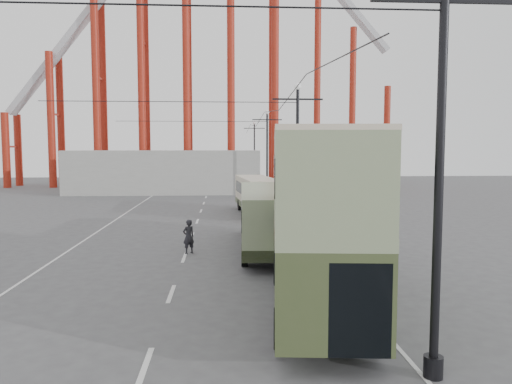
{
  "coord_description": "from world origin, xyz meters",
  "views": [
    {
      "loc": [
        0.89,
        -13.6,
        5.16
      ],
      "look_at": [
        2.53,
        11.4,
        3.0
      ],
      "focal_mm": 35.0,
      "sensor_mm": 36.0,
      "label": 1
    }
  ],
  "objects": [
    {
      "name": "single_decker_cream",
      "position": [
        3.52,
        25.75,
        1.64
      ],
      "size": [
        3.17,
        9.51,
        2.91
      ],
      "rotation": [
        0.0,
        0.0,
        0.09
      ],
      "color": "beige",
      "rests_on": "ground"
    },
    {
      "name": "pedestrian",
      "position": [
        -0.85,
        10.91,
        0.85
      ],
      "size": [
        0.74,
        0.68,
        1.7
      ],
      "primitive_type": "imported",
      "rotation": [
        0.0,
        0.0,
        3.71
      ],
      "color": "black",
      "rests_on": "ground"
    },
    {
      "name": "lamp_post_near",
      "position": [
        5.6,
        -3.0,
        7.86
      ],
      "size": [
        3.2,
        0.44,
        10.8
      ],
      "color": "black",
      "rests_on": "ground"
    },
    {
      "name": "fairground_shed",
      "position": [
        -6.0,
        47.0,
        2.5
      ],
      "size": [
        22.0,
        10.0,
        5.0
      ],
      "primitive_type": "cube",
      "color": "gray",
      "rests_on": "ground"
    },
    {
      "name": "lamp_post_mid",
      "position": [
        5.6,
        18.0,
        4.68
      ],
      "size": [
        3.2,
        0.44,
        9.32
      ],
      "color": "black",
      "rests_on": "ground"
    },
    {
      "name": "single_decker_green",
      "position": [
        3.07,
        11.7,
        1.76
      ],
      "size": [
        2.94,
        11.11,
        3.12
      ],
      "rotation": [
        0.0,
        0.0,
        -0.04
      ],
      "color": "gray",
      "rests_on": "ground"
    },
    {
      "name": "ground",
      "position": [
        0.0,
        0.0,
        0.0
      ],
      "size": [
        160.0,
        160.0,
        0.0
      ],
      "primitive_type": "plane",
      "color": "#4B4B4D",
      "rests_on": "ground"
    },
    {
      "name": "double_decker_bus",
      "position": [
        3.84,
        2.12,
        3.19
      ],
      "size": [
        3.72,
        10.81,
        5.69
      ],
      "rotation": [
        0.0,
        0.0,
        -0.1
      ],
      "color": "#3B4826",
      "rests_on": "ground"
    },
    {
      "name": "road_markings",
      "position": [
        -0.86,
        19.7,
        0.01
      ],
      "size": [
        12.52,
        120.0,
        0.01
      ],
      "color": "silver",
      "rests_on": "ground"
    },
    {
      "name": "roller_coaster",
      "position": [
        -2.49,
        56.89,
        22.92
      ],
      "size": [
        52.95,
        5.0,
        55.48
      ],
      "color": "maroon",
      "rests_on": "ground"
    },
    {
      "name": "lamp_post_distant",
      "position": [
        5.6,
        62.0,
        4.68
      ],
      "size": [
        3.2,
        0.44,
        9.32
      ],
      "color": "black",
      "rests_on": "ground"
    },
    {
      "name": "lamp_post_far",
      "position": [
        5.6,
        40.0,
        4.68
      ],
      "size": [
        3.2,
        0.44,
        9.32
      ],
      "color": "black",
      "rests_on": "ground"
    }
  ]
}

